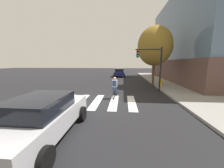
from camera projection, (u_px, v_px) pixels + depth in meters
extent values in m
plane|color=black|center=(99.00, 102.00, 9.06)|extent=(120.00, 120.00, 0.00)
cube|color=silver|center=(64.00, 101.00, 9.29)|extent=(0.55, 3.58, 0.01)
cube|color=silver|center=(80.00, 101.00, 9.18)|extent=(0.55, 3.58, 0.01)
cube|color=silver|center=(97.00, 101.00, 9.07)|extent=(0.55, 3.58, 0.01)
cube|color=silver|center=(114.00, 102.00, 8.96)|extent=(0.55, 3.58, 0.01)
cube|color=silver|center=(132.00, 102.00, 8.85)|extent=(0.55, 3.58, 0.01)
cube|color=#B7B7BC|center=(44.00, 119.00, 4.66)|extent=(1.86, 4.60, 0.70)
cube|color=black|center=(40.00, 105.00, 4.41)|extent=(1.65, 2.20, 0.55)
cylinder|color=black|center=(45.00, 112.00, 6.25)|extent=(0.24, 0.68, 0.68)
cylinder|color=black|center=(82.00, 114.00, 6.08)|extent=(0.24, 0.68, 0.68)
cylinder|color=black|center=(45.00, 159.00, 3.19)|extent=(0.24, 0.68, 0.68)
cube|color=navy|center=(119.00, 73.00, 25.62)|extent=(2.16, 4.78, 0.71)
cube|color=black|center=(119.00, 70.00, 25.36)|extent=(1.81, 2.33, 0.56)
cylinder|color=black|center=(114.00, 74.00, 27.18)|extent=(0.28, 0.70, 0.69)
cylinder|color=black|center=(123.00, 74.00, 27.12)|extent=(0.28, 0.70, 0.69)
cylinder|color=black|center=(114.00, 76.00, 24.23)|extent=(0.28, 0.70, 0.69)
cylinder|color=black|center=(124.00, 76.00, 24.17)|extent=(0.28, 0.70, 0.69)
torus|color=black|center=(114.00, 95.00, 9.52)|extent=(0.14, 0.66, 0.66)
torus|color=black|center=(116.00, 92.00, 10.53)|extent=(0.14, 0.66, 0.66)
cylinder|color=#1972BF|center=(115.00, 90.00, 9.98)|extent=(0.16, 0.89, 0.05)
cylinder|color=#1972BF|center=(115.00, 90.00, 9.81)|extent=(0.04, 0.04, 0.45)
cube|color=#384772|center=(115.00, 89.00, 9.80)|extent=(0.30, 0.23, 0.56)
cube|color=silver|center=(115.00, 84.00, 9.73)|extent=(0.39, 0.28, 0.56)
sphere|color=tan|center=(115.00, 78.00, 9.66)|extent=(0.22, 0.22, 0.22)
cube|color=navy|center=(114.00, 83.00, 9.55)|extent=(0.30, 0.19, 0.40)
cylinder|color=black|center=(160.00, 70.00, 11.84)|extent=(0.14, 0.14, 4.20)
cylinder|color=black|center=(148.00, 49.00, 11.63)|extent=(2.40, 0.10, 0.10)
cube|color=black|center=(138.00, 53.00, 11.77)|extent=(0.24, 0.20, 0.76)
sphere|color=red|center=(138.00, 51.00, 11.62)|extent=(0.14, 0.14, 0.14)
sphere|color=gold|center=(138.00, 53.00, 11.66)|extent=(0.14, 0.14, 0.14)
sphere|color=green|center=(138.00, 56.00, 11.70)|extent=(0.14, 0.14, 0.14)
cylinder|color=gold|center=(161.00, 83.00, 14.67)|extent=(0.22, 0.22, 0.65)
sphere|color=gold|center=(162.00, 80.00, 14.61)|extent=(0.18, 0.18, 0.18)
cylinder|color=gold|center=(163.00, 82.00, 14.65)|extent=(0.12, 0.09, 0.09)
cylinder|color=#4C3823|center=(153.00, 73.00, 14.85)|extent=(0.24, 0.24, 3.12)
ellipsoid|color=olive|center=(155.00, 46.00, 14.33)|extent=(3.88, 3.88, 4.46)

